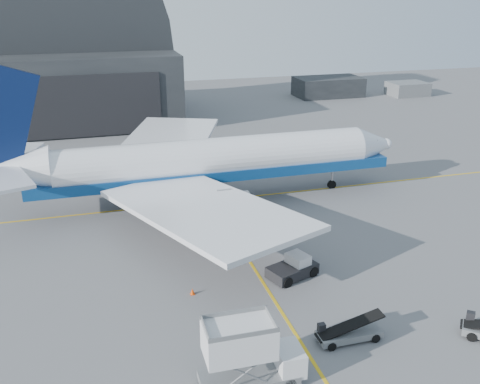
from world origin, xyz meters
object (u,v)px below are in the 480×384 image
object	(u,v)px
airliner	(198,162)
pushback_tug	(293,268)
catering_truck	(248,355)
belt_loader_a	(348,333)

from	to	relation	value
airliner	pushback_tug	size ratio (longest dim) A/B	10.29
airliner	catering_truck	world-z (taller)	airliner
airliner	pushback_tug	bearing A→B (deg)	-77.19
pushback_tug	belt_loader_a	distance (m)	9.00
airliner	belt_loader_a	xyz separation A→B (m)	(4.52, -26.90, -4.04)
pushback_tug	belt_loader_a	size ratio (longest dim) A/B	0.97
catering_truck	pushback_tug	distance (m)	13.49
belt_loader_a	catering_truck	bearing A→B (deg)	-163.73
catering_truck	pushback_tug	bearing A→B (deg)	57.89
pushback_tug	belt_loader_a	bearing A→B (deg)	-107.64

